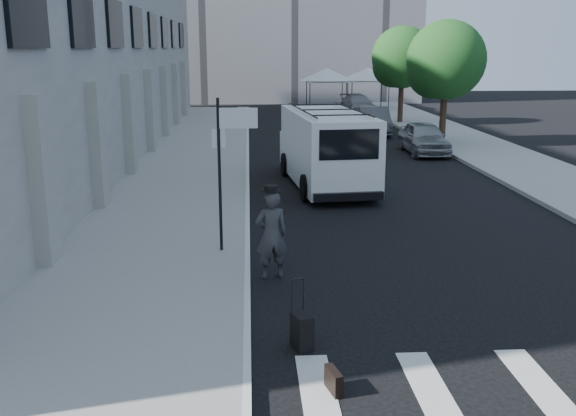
{
  "coord_description": "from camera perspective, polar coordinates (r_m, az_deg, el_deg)",
  "views": [
    {
      "loc": [
        -1.92,
        -11.09,
        4.73
      ],
      "look_at": [
        -1.09,
        2.52,
        1.3
      ],
      "focal_mm": 40.0,
      "sensor_mm": 36.0,
      "label": 1
    }
  ],
  "objects": [
    {
      "name": "tent_right",
      "position": [
        50.46,
        7.09,
        11.72
      ],
      "size": [
        4.0,
        4.0,
        3.2
      ],
      "color": "black",
      "rests_on": "ground"
    },
    {
      "name": "sidewalk_right",
      "position": [
        33.28,
        15.79,
        5.55
      ],
      "size": [
        4.0,
        56.0,
        0.15
      ],
      "primitive_type": "cube",
      "color": "gray",
      "rests_on": "ground"
    },
    {
      "name": "cargo_van",
      "position": [
        22.39,
        3.35,
        5.36
      ],
      "size": [
        2.94,
        7.1,
        2.58
      ],
      "rotation": [
        0.0,
        0.0,
        0.1
      ],
      "color": "white",
      "rests_on": "ground"
    },
    {
      "name": "tree_far",
      "position": [
        41.33,
        9.95,
        12.86
      ],
      "size": [
        3.8,
        3.83,
        6.03
      ],
      "color": "black",
      "rests_on": "ground"
    },
    {
      "name": "sign_pole",
      "position": [
        14.45,
        -5.24,
        5.8
      ],
      "size": [
        1.03,
        0.07,
        3.5
      ],
      "color": "black",
      "rests_on": "sidewalk_left"
    },
    {
      "name": "tent_left",
      "position": [
        49.48,
        3.47,
        11.75
      ],
      "size": [
        4.0,
        4.0,
        3.2
      ],
      "color": "black",
      "rests_on": "ground"
    },
    {
      "name": "parked_car_a",
      "position": [
        29.97,
        11.98,
        6.13
      ],
      "size": [
        1.73,
        4.26,
        1.45
      ],
      "primitive_type": "imported",
      "rotation": [
        0.0,
        0.0,
        -0.0
      ],
      "color": "#92949A",
      "rests_on": "ground"
    },
    {
      "name": "parked_car_b",
      "position": [
        36.19,
        7.64,
        7.69
      ],
      "size": [
        2.03,
        4.71,
        1.51
      ],
      "primitive_type": "imported",
      "rotation": [
        0.0,
        0.0,
        -0.1
      ],
      "color": "#4C4D52",
      "rests_on": "ground"
    },
    {
      "name": "ground",
      "position": [
        12.21,
        5.91,
        -8.75
      ],
      "size": [
        120.0,
        120.0,
        0.0
      ],
      "primitive_type": "plane",
      "color": "black",
      "rests_on": "ground"
    },
    {
      "name": "parked_car_c",
      "position": [
        47.57,
        6.25,
        9.14
      ],
      "size": [
        2.35,
        4.81,
        1.35
      ],
      "primitive_type": "imported",
      "rotation": [
        0.0,
        0.0,
        0.1
      ],
      "color": "gray",
      "rests_on": "ground"
    },
    {
      "name": "businessman",
      "position": [
        13.32,
        -1.49,
        -2.41
      ],
      "size": [
        0.76,
        0.58,
        1.88
      ],
      "primitive_type": "imported",
      "rotation": [
        0.0,
        0.0,
        3.34
      ],
      "color": "#353537",
      "rests_on": "ground"
    },
    {
      "name": "building_left",
      "position": [
        30.65,
        -22.55,
        15.46
      ],
      "size": [
        10.0,
        44.0,
        12.0
      ],
      "primitive_type": "cube",
      "color": "gray",
      "rests_on": "ground"
    },
    {
      "name": "briefcase",
      "position": [
        9.35,
        4.07,
        -15.09
      ],
      "size": [
        0.22,
        0.46,
        0.34
      ],
      "primitive_type": "cube",
      "rotation": [
        0.0,
        0.0,
        0.25
      ],
      "color": "black",
      "rests_on": "ground"
    },
    {
      "name": "tree_near",
      "position": [
        32.64,
        13.62,
        12.41
      ],
      "size": [
        3.8,
        3.83,
        6.03
      ],
      "color": "black",
      "rests_on": "ground"
    },
    {
      "name": "sidewalk_left",
      "position": [
        27.58,
        -8.3,
        4.25
      ],
      "size": [
        4.5,
        48.0,
        0.15
      ],
      "primitive_type": "cube",
      "color": "gray",
      "rests_on": "ground"
    },
    {
      "name": "suitcase",
      "position": [
        10.47,
        1.24,
        -10.89
      ],
      "size": [
        0.38,
        0.47,
        1.14
      ],
      "rotation": [
        0.0,
        0.0,
        0.34
      ],
      "color": "black",
      "rests_on": "ground"
    }
  ]
}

